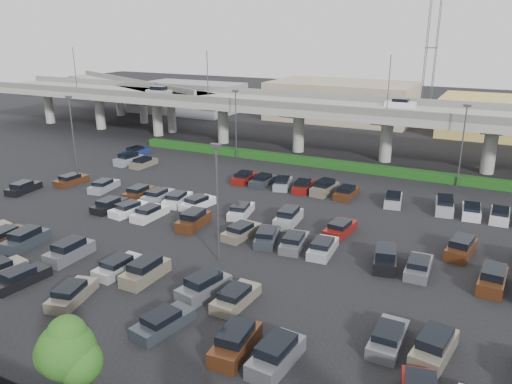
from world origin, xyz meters
The scene contains 9 objects.
ground centered at (0.00, 0.00, 0.00)m, with size 280.00×280.00×0.00m, color black.
overpass centered at (-0.25, 32.00, 6.97)m, with size 150.00×13.00×15.80m.
on_ramp centered at (-52.10, 43.05, 6.86)m, with size 50.93×30.13×8.80m.
hedge centered at (0.00, 25.00, 0.55)m, with size 66.00×1.60×1.10m, color #144113.
tree_row centered at (0.70, -26.53, 3.52)m, with size 65.07×3.66×5.94m.
parked_cars centered at (1.07, -4.12, 0.62)m, with size 63.11×41.64×1.67m.
light_poles centered at (-4.13, 2.00, 6.24)m, with size 66.90×48.38×10.30m.
distant_buildings centered at (12.38, 61.81, 3.74)m, with size 138.00×24.00×9.00m.
comm_tower centered at (4.00, 74.00, 15.61)m, with size 2.40×2.40×30.00m.
Camera 1 is at (20.47, -41.34, 19.15)m, focal length 35.00 mm.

